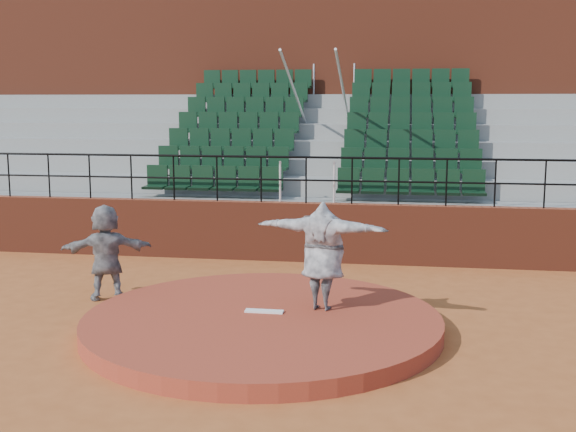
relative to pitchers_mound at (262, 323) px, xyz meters
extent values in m
plane|color=#A55325|center=(0.00, 0.00, -0.12)|extent=(90.00, 90.00, 0.00)
cylinder|color=#963521|center=(0.00, 0.00, 0.00)|extent=(5.50, 5.50, 0.25)
cube|color=white|center=(0.00, 0.15, 0.14)|extent=(0.60, 0.15, 0.03)
cube|color=maroon|center=(0.00, 5.00, 0.53)|extent=(24.00, 0.30, 1.30)
cylinder|color=black|center=(0.00, 5.00, 2.17)|extent=(24.00, 0.05, 0.05)
cylinder|color=black|center=(0.00, 5.00, 1.68)|extent=(24.00, 0.04, 0.04)
cylinder|color=black|center=(-7.00, 5.00, 1.67)|extent=(0.04, 0.04, 1.00)
cylinder|color=black|center=(-6.00, 5.00, 1.67)|extent=(0.04, 0.04, 1.00)
cylinder|color=black|center=(-5.00, 5.00, 1.67)|extent=(0.04, 0.04, 1.00)
cylinder|color=black|center=(-4.00, 5.00, 1.67)|extent=(0.04, 0.04, 1.00)
cylinder|color=black|center=(-3.00, 5.00, 1.67)|extent=(0.04, 0.04, 1.00)
cylinder|color=black|center=(-2.00, 5.00, 1.67)|extent=(0.04, 0.04, 1.00)
cylinder|color=black|center=(-1.00, 5.00, 1.67)|extent=(0.04, 0.04, 1.00)
cylinder|color=black|center=(0.00, 5.00, 1.67)|extent=(0.04, 0.04, 1.00)
cylinder|color=black|center=(1.00, 5.00, 1.67)|extent=(0.04, 0.04, 1.00)
cylinder|color=black|center=(2.00, 5.00, 1.67)|extent=(0.04, 0.04, 1.00)
cylinder|color=black|center=(3.00, 5.00, 1.67)|extent=(0.04, 0.04, 1.00)
cylinder|color=black|center=(4.00, 5.00, 1.67)|extent=(0.04, 0.04, 1.00)
cylinder|color=black|center=(5.00, 5.00, 1.67)|extent=(0.04, 0.04, 1.00)
cube|color=gray|center=(0.00, 5.58, 0.53)|extent=(24.00, 0.85, 1.30)
cube|color=black|center=(-2.25, 5.59, 1.54)|extent=(3.30, 0.48, 0.72)
cube|color=black|center=(2.25, 5.59, 1.54)|extent=(3.30, 0.48, 0.72)
cube|color=gray|center=(0.00, 6.43, 0.73)|extent=(24.00, 0.85, 1.70)
cube|color=black|center=(-2.25, 6.44, 1.94)|extent=(3.30, 0.48, 0.72)
cube|color=black|center=(2.25, 6.44, 1.94)|extent=(3.30, 0.48, 0.72)
cube|color=gray|center=(0.00, 7.28, 0.93)|extent=(24.00, 0.85, 2.10)
cube|color=black|center=(-2.25, 7.29, 2.33)|extent=(3.30, 0.48, 0.72)
cube|color=black|center=(2.25, 7.29, 2.33)|extent=(3.30, 0.48, 0.72)
cube|color=gray|center=(0.00, 8.12, 1.12)|extent=(24.00, 0.85, 2.50)
cube|color=black|center=(-2.25, 8.13, 2.73)|extent=(3.30, 0.48, 0.72)
cube|color=black|center=(2.25, 8.13, 2.73)|extent=(3.30, 0.48, 0.72)
cube|color=gray|center=(0.00, 8.97, 1.33)|extent=(24.00, 0.85, 2.90)
cube|color=black|center=(-2.25, 8.98, 3.14)|extent=(3.30, 0.48, 0.72)
cube|color=black|center=(2.25, 8.98, 3.14)|extent=(3.30, 0.48, 0.72)
cube|color=gray|center=(0.00, 9.82, 1.52)|extent=(24.00, 0.85, 3.30)
cube|color=black|center=(-2.25, 9.83, 3.53)|extent=(3.30, 0.48, 0.72)
cube|color=black|center=(2.25, 9.83, 3.53)|extent=(3.30, 0.48, 0.72)
cube|color=gray|center=(0.00, 10.68, 1.73)|extent=(24.00, 0.85, 3.70)
cube|color=black|center=(-2.25, 10.69, 3.94)|extent=(3.30, 0.48, 0.72)
cube|color=black|center=(2.25, 10.69, 3.94)|extent=(3.30, 0.48, 0.72)
cylinder|color=silver|center=(-0.60, 8.12, 3.28)|extent=(0.06, 5.97, 2.46)
cylinder|color=silver|center=(0.60, 8.12, 3.28)|extent=(0.06, 5.97, 2.46)
cube|color=maroon|center=(0.00, 12.60, 3.43)|extent=(24.00, 3.00, 7.10)
imported|color=black|center=(0.87, 0.48, 0.98)|extent=(2.18, 0.97, 1.71)
imported|color=black|center=(-3.09, 1.35, 0.73)|extent=(1.67, 1.01, 1.71)
camera|label=1|loc=(2.08, -10.51, 3.37)|focal=45.00mm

